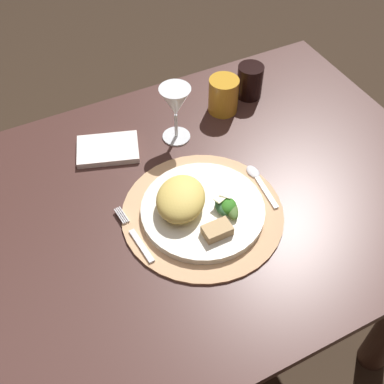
{
  "coord_description": "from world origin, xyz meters",
  "views": [
    {
      "loc": [
        -0.22,
        -0.6,
        1.55
      ],
      "look_at": [
        0.08,
        -0.0,
        0.76
      ],
      "focal_mm": 44.8,
      "sensor_mm": 36.0,
      "label": 1
    }
  ],
  "objects_px": {
    "dinner_plate": "(203,210)",
    "fork": "(136,237)",
    "napkin": "(108,149)",
    "wine_glass": "(175,104)",
    "dining_table": "(164,260)",
    "spoon": "(258,180)",
    "dark_tumbler": "(250,81)",
    "amber_tumbler": "(223,95)"
  },
  "relations": [
    {
      "from": "dinner_plate",
      "to": "napkin",
      "type": "xyz_separation_m",
      "value": [
        -0.11,
        0.27,
        -0.01
      ]
    },
    {
      "from": "dark_tumbler",
      "to": "spoon",
      "type": "bearing_deg",
      "value": -117.03
    },
    {
      "from": "dining_table",
      "to": "napkin",
      "type": "height_order",
      "value": "napkin"
    },
    {
      "from": "fork",
      "to": "spoon",
      "type": "distance_m",
      "value": 0.31
    },
    {
      "from": "dinner_plate",
      "to": "wine_glass",
      "type": "distance_m",
      "value": 0.26
    },
    {
      "from": "dark_tumbler",
      "to": "dinner_plate",
      "type": "bearing_deg",
      "value": -134.28
    },
    {
      "from": "fork",
      "to": "amber_tumbler",
      "type": "relative_size",
      "value": 1.7
    },
    {
      "from": "wine_glass",
      "to": "napkin",
      "type": "bearing_deg",
      "value": 170.66
    },
    {
      "from": "dinner_plate",
      "to": "napkin",
      "type": "distance_m",
      "value": 0.29
    },
    {
      "from": "napkin",
      "to": "wine_glass",
      "type": "xyz_separation_m",
      "value": [
        0.17,
        -0.03,
        0.1
      ]
    },
    {
      "from": "dinner_plate",
      "to": "dark_tumbler",
      "type": "relative_size",
      "value": 2.93
    },
    {
      "from": "spoon",
      "to": "fork",
      "type": "bearing_deg",
      "value": -176.09
    },
    {
      "from": "wine_glass",
      "to": "dark_tumbler",
      "type": "xyz_separation_m",
      "value": [
        0.24,
        0.06,
        -0.06
      ]
    },
    {
      "from": "spoon",
      "to": "dining_table",
      "type": "bearing_deg",
      "value": 173.32
    },
    {
      "from": "dining_table",
      "to": "dinner_plate",
      "type": "bearing_deg",
      "value": -33.44
    },
    {
      "from": "fork",
      "to": "amber_tumbler",
      "type": "bearing_deg",
      "value": 38.0
    },
    {
      "from": "dining_table",
      "to": "amber_tumbler",
      "type": "bearing_deg",
      "value": 39.23
    },
    {
      "from": "dining_table",
      "to": "dark_tumbler",
      "type": "height_order",
      "value": "dark_tumbler"
    },
    {
      "from": "wine_glass",
      "to": "dark_tumbler",
      "type": "distance_m",
      "value": 0.26
    },
    {
      "from": "spoon",
      "to": "napkin",
      "type": "distance_m",
      "value": 0.36
    },
    {
      "from": "dinner_plate",
      "to": "fork",
      "type": "xyz_separation_m",
      "value": [
        -0.15,
        0.0,
        -0.01
      ]
    },
    {
      "from": "dining_table",
      "to": "dark_tumbler",
      "type": "distance_m",
      "value": 0.51
    },
    {
      "from": "dining_table",
      "to": "wine_glass",
      "type": "height_order",
      "value": "wine_glass"
    },
    {
      "from": "fork",
      "to": "dark_tumbler",
      "type": "height_order",
      "value": "dark_tumbler"
    },
    {
      "from": "dinner_plate",
      "to": "fork",
      "type": "relative_size",
      "value": 1.66
    },
    {
      "from": "fork",
      "to": "napkin",
      "type": "distance_m",
      "value": 0.27
    },
    {
      "from": "dining_table",
      "to": "wine_glass",
      "type": "bearing_deg",
      "value": 55.51
    },
    {
      "from": "dining_table",
      "to": "fork",
      "type": "xyz_separation_m",
      "value": [
        -0.07,
        -0.05,
        0.21
      ]
    },
    {
      "from": "dinner_plate",
      "to": "napkin",
      "type": "bearing_deg",
      "value": 112.91
    },
    {
      "from": "spoon",
      "to": "napkin",
      "type": "height_order",
      "value": "napkin"
    },
    {
      "from": "dinner_plate",
      "to": "fork",
      "type": "bearing_deg",
      "value": 178.78
    },
    {
      "from": "dark_tumbler",
      "to": "wine_glass",
      "type": "bearing_deg",
      "value": -165.66
    },
    {
      "from": "wine_glass",
      "to": "fork",
      "type": "bearing_deg",
      "value": -130.68
    },
    {
      "from": "fork",
      "to": "wine_glass",
      "type": "xyz_separation_m",
      "value": [
        0.2,
        0.24,
        0.09
      ]
    },
    {
      "from": "fork",
      "to": "amber_tumbler",
      "type": "height_order",
      "value": "amber_tumbler"
    },
    {
      "from": "fork",
      "to": "spoon",
      "type": "relative_size",
      "value": 1.22
    },
    {
      "from": "dinner_plate",
      "to": "napkin",
      "type": "height_order",
      "value": "dinner_plate"
    },
    {
      "from": "spoon",
      "to": "wine_glass",
      "type": "distance_m",
      "value": 0.26
    },
    {
      "from": "spoon",
      "to": "amber_tumbler",
      "type": "distance_m",
      "value": 0.27
    },
    {
      "from": "fork",
      "to": "wine_glass",
      "type": "height_order",
      "value": "wine_glass"
    },
    {
      "from": "dinner_plate",
      "to": "wine_glass",
      "type": "xyz_separation_m",
      "value": [
        0.05,
        0.24,
        0.09
      ]
    },
    {
      "from": "wine_glass",
      "to": "dinner_plate",
      "type": "bearing_deg",
      "value": -102.47
    }
  ]
}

